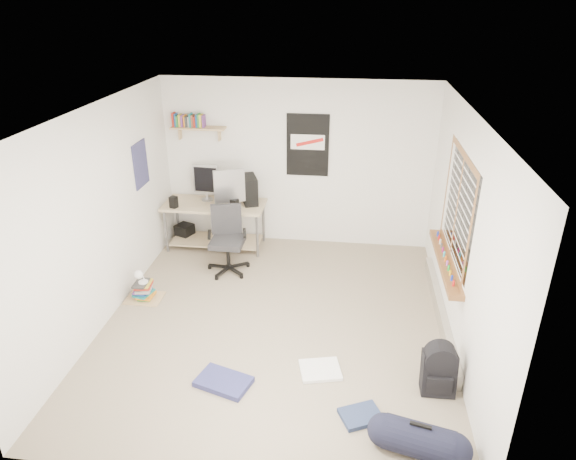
# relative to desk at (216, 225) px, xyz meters

# --- Properties ---
(floor) EXTENTS (4.00, 4.50, 0.01)m
(floor) POSITION_rel_desk_xyz_m (1.20, -1.87, -0.37)
(floor) COLOR gray
(floor) RESTS_ON ground
(ceiling) EXTENTS (4.00, 4.50, 0.01)m
(ceiling) POSITION_rel_desk_xyz_m (1.20, -1.87, 2.14)
(ceiling) COLOR white
(ceiling) RESTS_ON ground
(back_wall) EXTENTS (4.00, 0.01, 2.50)m
(back_wall) POSITION_rel_desk_xyz_m (1.20, 0.38, 0.89)
(back_wall) COLOR silver
(back_wall) RESTS_ON ground
(left_wall) EXTENTS (0.01, 4.50, 2.50)m
(left_wall) POSITION_rel_desk_xyz_m (-0.80, -1.87, 0.89)
(left_wall) COLOR silver
(left_wall) RESTS_ON ground
(right_wall) EXTENTS (0.01, 4.50, 2.50)m
(right_wall) POSITION_rel_desk_xyz_m (3.21, -1.87, 0.89)
(right_wall) COLOR silver
(right_wall) RESTS_ON ground
(desk) EXTENTS (1.64, 1.21, 0.69)m
(desk) POSITION_rel_desk_xyz_m (0.00, 0.00, 0.00)
(desk) COLOR tan
(desk) RESTS_ON floor
(monitor_left) EXTENTS (0.40, 0.13, 0.43)m
(monitor_left) POSITION_rel_desk_xyz_m (-0.14, 0.13, 0.54)
(monitor_left) COLOR #A5A5AA
(monitor_left) RESTS_ON desk
(monitor_right) EXTENTS (0.45, 0.27, 0.49)m
(monitor_right) POSITION_rel_desk_xyz_m (0.29, -0.19, 0.56)
(monitor_right) COLOR #B9B9BE
(monitor_right) RESTS_ON desk
(pc_tower) EXTENTS (0.33, 0.46, 0.43)m
(pc_tower) POSITION_rel_desk_xyz_m (0.52, 0.12, 0.54)
(pc_tower) COLOR black
(pc_tower) RESTS_ON desk
(keyboard) EXTENTS (0.42, 0.19, 0.02)m
(keyboard) POSITION_rel_desk_xyz_m (0.14, -0.27, 0.33)
(keyboard) COLOR black
(keyboard) RESTS_ON desk
(speaker_left) EXTENTS (0.12, 0.12, 0.19)m
(speaker_left) POSITION_rel_desk_xyz_m (-0.55, -0.22, 0.42)
(speaker_left) COLOR black
(speaker_left) RESTS_ON desk
(speaker_right) EXTENTS (0.12, 0.12, 0.19)m
(speaker_right) POSITION_rel_desk_xyz_m (0.36, -0.21, 0.42)
(speaker_right) COLOR black
(speaker_right) RESTS_ON desk
(office_chair) EXTENTS (0.74, 0.74, 0.94)m
(office_chair) POSITION_rel_desk_xyz_m (0.36, -0.73, 0.12)
(office_chair) COLOR #28272A
(office_chair) RESTS_ON floor
(wall_shelf) EXTENTS (0.80, 0.22, 0.24)m
(wall_shelf) POSITION_rel_desk_xyz_m (-0.25, 0.27, 1.42)
(wall_shelf) COLOR tan
(wall_shelf) RESTS_ON back_wall
(poster_back_wall) EXTENTS (0.62, 0.03, 0.92)m
(poster_back_wall) POSITION_rel_desk_xyz_m (1.35, 0.36, 1.19)
(poster_back_wall) COLOR black
(poster_back_wall) RESTS_ON back_wall
(poster_left_wall) EXTENTS (0.02, 0.42, 0.60)m
(poster_left_wall) POSITION_rel_desk_xyz_m (-0.78, -0.67, 1.14)
(poster_left_wall) COLOR navy
(poster_left_wall) RESTS_ON left_wall
(window) EXTENTS (0.10, 1.50, 1.26)m
(window) POSITION_rel_desk_xyz_m (3.15, -1.57, 1.08)
(window) COLOR brown
(window) RESTS_ON right_wall
(baseboard_heater) EXTENTS (0.08, 2.50, 0.18)m
(baseboard_heater) POSITION_rel_desk_xyz_m (3.16, -1.57, -0.28)
(baseboard_heater) COLOR #B7B2A8
(baseboard_heater) RESTS_ON floor
(backpack) EXTENTS (0.33, 0.27, 0.43)m
(backpack) POSITION_rel_desk_xyz_m (2.95, -2.81, -0.16)
(backpack) COLOR black
(backpack) RESTS_ON floor
(duffel_bag) EXTENTS (0.36, 0.36, 0.59)m
(duffel_bag) POSITION_rel_desk_xyz_m (2.69, -3.63, -0.22)
(duffel_bag) COLOR black
(duffel_bag) RESTS_ON floor
(tshirt) EXTENTS (0.48, 0.43, 0.04)m
(tshirt) POSITION_rel_desk_xyz_m (1.80, -2.70, -0.34)
(tshirt) COLOR white
(tshirt) RESTS_ON floor
(jeans_a) EXTENTS (0.61, 0.48, 0.06)m
(jeans_a) POSITION_rel_desk_xyz_m (0.85, -3.01, -0.33)
(jeans_a) COLOR navy
(jeans_a) RESTS_ON floor
(jeans_b) EXTENTS (0.45, 0.40, 0.05)m
(jeans_b) POSITION_rel_desk_xyz_m (2.21, -3.29, -0.34)
(jeans_b) COLOR #222E4E
(jeans_b) RESTS_ON floor
(book_stack) EXTENTS (0.52, 0.46, 0.30)m
(book_stack) POSITION_rel_desk_xyz_m (-0.55, -1.59, -0.22)
(book_stack) COLOR brown
(book_stack) RESTS_ON floor
(desk_lamp) EXTENTS (0.19, 0.23, 0.20)m
(desk_lamp) POSITION_rel_desk_xyz_m (-0.53, -1.61, 0.02)
(desk_lamp) COLOR silver
(desk_lamp) RESTS_ON book_stack
(subwoofer) EXTENTS (0.31, 0.31, 0.26)m
(subwoofer) POSITION_rel_desk_xyz_m (-0.55, 0.12, -0.22)
(subwoofer) COLOR black
(subwoofer) RESTS_ON floor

